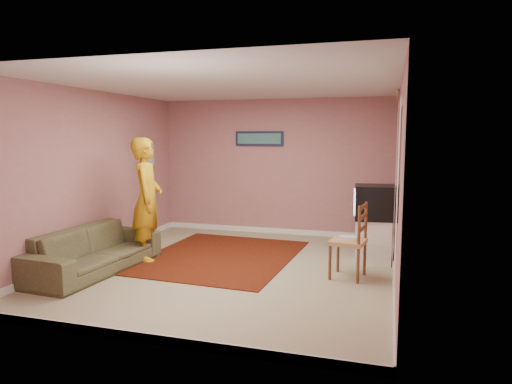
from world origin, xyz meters
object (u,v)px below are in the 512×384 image
(tv_cabinet, at_px, (374,241))
(crt_tv, at_px, (375,202))
(person, at_px, (147,199))
(chair_b, at_px, (348,232))
(chair_a, at_px, (371,213))
(sofa, at_px, (95,250))

(tv_cabinet, height_order, crt_tv, crt_tv)
(crt_tv, bearing_deg, tv_cabinet, -0.00)
(person, bearing_deg, chair_b, -111.54)
(tv_cabinet, height_order, chair_a, chair_a)
(sofa, bearing_deg, chair_b, -74.14)
(chair_a, xyz_separation_m, person, (-3.27, -1.86, 0.36))
(crt_tv, bearing_deg, chair_b, -114.62)
(person, bearing_deg, tv_cabinet, -96.86)
(tv_cabinet, relative_size, person, 0.35)
(chair_b, bearing_deg, person, -82.00)
(chair_a, bearing_deg, crt_tv, -104.29)
(tv_cabinet, height_order, chair_b, chair_b)
(chair_b, bearing_deg, chair_a, -177.56)
(tv_cabinet, xyz_separation_m, crt_tv, (-0.01, -0.00, 0.59))
(tv_cabinet, height_order, sofa, tv_cabinet)
(chair_a, height_order, sofa, chair_a)
(chair_b, height_order, person, person)
(chair_a, bearing_deg, person, -168.84)
(sofa, bearing_deg, person, -23.15)
(tv_cabinet, bearing_deg, person, -166.41)
(person, bearing_deg, sofa, 132.37)
(chair_a, xyz_separation_m, sofa, (-3.67, -2.64, -0.27))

